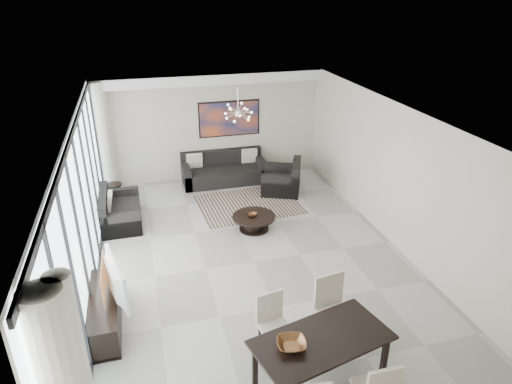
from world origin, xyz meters
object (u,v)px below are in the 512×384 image
object	(u,v)px
dining_table	(322,344)
sofa_main	(224,172)
coffee_table	(254,222)
television	(110,281)
tv_console	(104,311)

from	to	relation	value
dining_table	sofa_main	bearing A→B (deg)	89.10
dining_table	coffee_table	bearing A→B (deg)	87.08
sofa_main	coffee_table	bearing A→B (deg)	-87.76
coffee_table	television	size ratio (longest dim) A/B	0.84
coffee_table	dining_table	distance (m)	4.40
dining_table	television	bearing A→B (deg)	144.68
sofa_main	television	size ratio (longest dim) A/B	1.98
tv_console	television	bearing A→B (deg)	-15.13
coffee_table	sofa_main	bearing A→B (deg)	92.24
sofa_main	dining_table	bearing A→B (deg)	-90.90
coffee_table	dining_table	world-z (taller)	dining_table
coffee_table	tv_console	distance (m)	3.92
dining_table	tv_console	bearing A→B (deg)	145.62
television	dining_table	xyz separation A→B (m)	(2.71, -1.92, -0.18)
television	sofa_main	bearing A→B (deg)	-42.08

